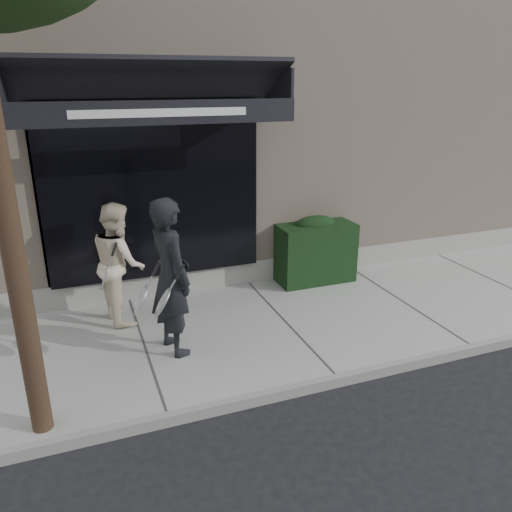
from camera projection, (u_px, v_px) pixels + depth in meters
name	position (u px, v px, depth m)	size (l,w,h in m)	color
ground	(284.00, 327.00, 7.23)	(80.00, 80.00, 0.00)	black
sidewalk	(284.00, 324.00, 7.21)	(20.00, 3.00, 0.12)	#9F9F9A
curb	(337.00, 380.00, 5.84)	(20.00, 0.10, 0.14)	gray
building_facade	(193.00, 112.00, 10.68)	(14.30, 8.04, 5.64)	beige
hedge	(314.00, 250.00, 8.48)	(1.30, 0.70, 1.14)	black
pedestrian_front	(171.00, 277.00, 6.09)	(0.85, 0.93, 1.99)	black
pedestrian_back	(119.00, 263.00, 6.98)	(0.75, 0.91, 1.72)	beige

